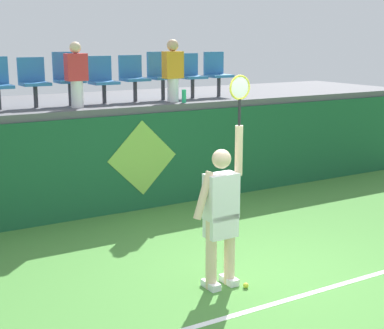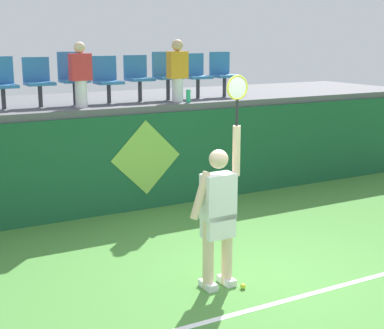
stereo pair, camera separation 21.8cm
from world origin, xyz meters
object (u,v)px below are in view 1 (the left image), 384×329
at_px(stadium_chair_7, 217,72).
at_px(stadium_chair_4, 133,76).
at_px(spectator_0, 173,69).
at_px(stadium_chair_1, 33,80).
at_px(stadium_chair_6, 191,73).
at_px(water_bottle, 184,96).
at_px(spectator_1, 76,74).
at_px(tennis_ball, 246,285).
at_px(stadium_chair_5, 161,73).
at_px(tennis_player, 221,211).
at_px(stadium_chair_2, 68,76).
at_px(stadium_chair_3, 102,78).

bearing_deg(stadium_chair_7, stadium_chair_4, -179.89).
distance_m(stadium_chair_7, spectator_0, 1.30).
bearing_deg(stadium_chair_1, stadium_chair_6, 0.03).
distance_m(water_bottle, spectator_1, 1.92).
bearing_deg(stadium_chair_6, tennis_ball, -112.80).
xyz_separation_m(tennis_ball, stadium_chair_5, (1.21, 4.39, 2.20)).
xyz_separation_m(stadium_chair_6, spectator_1, (-2.38, -0.41, 0.08)).
distance_m(spectator_0, spectator_1, 1.76).
height_order(stadium_chair_4, spectator_0, spectator_0).
xyz_separation_m(stadium_chair_4, stadium_chair_5, (0.56, 0.00, 0.02)).
height_order(tennis_ball, spectator_0, spectator_0).
bearing_deg(spectator_1, tennis_ball, -82.24).
height_order(stadium_chair_5, stadium_chair_7, stadium_chair_5).
height_order(tennis_player, stadium_chair_4, stadium_chair_4).
bearing_deg(spectator_1, stadium_chair_7, 7.81).
height_order(water_bottle, spectator_1, spectator_1).
relative_size(stadium_chair_1, stadium_chair_4, 0.99).
height_order(water_bottle, stadium_chair_2, stadium_chair_2).
bearing_deg(spectator_0, stadium_chair_6, 35.63).
bearing_deg(spectator_1, spectator_0, -1.43).
bearing_deg(stadium_chair_6, stadium_chair_1, -179.97).
bearing_deg(stadium_chair_6, spectator_1, -170.32).
bearing_deg(tennis_player, stadium_chair_6, 63.75).
bearing_deg(stadium_chair_7, water_bottle, -148.77).
height_order(tennis_player, water_bottle, tennis_player).
bearing_deg(stadium_chair_1, stadium_chair_4, -0.01).
relative_size(stadium_chair_6, spectator_0, 0.76).
bearing_deg(water_bottle, tennis_player, -113.54).
distance_m(stadium_chair_5, stadium_chair_6, 0.63).
bearing_deg(spectator_0, stadium_chair_2, 165.49).
bearing_deg(stadium_chair_4, stadium_chair_2, 179.71).
bearing_deg(tennis_ball, stadium_chair_2, 97.04).
bearing_deg(stadium_chair_4, stadium_chair_5, 0.47).
bearing_deg(stadium_chair_1, water_bottle, -15.60).
xyz_separation_m(stadium_chair_5, spectator_0, (0.00, -0.45, 0.09)).
bearing_deg(tennis_player, stadium_chair_4, 78.24).
distance_m(stadium_chair_4, spectator_0, 0.73).
distance_m(stadium_chair_5, stadium_chair_7, 1.22).
bearing_deg(tennis_player, stadium_chair_1, 102.35).
relative_size(stadium_chair_5, stadium_chair_7, 1.02).
xyz_separation_m(water_bottle, stadium_chair_2, (-1.85, 0.69, 0.38)).
xyz_separation_m(stadium_chair_3, stadium_chair_4, (0.59, -0.00, 0.02)).
height_order(stadium_chair_2, stadium_chair_7, stadium_chair_2).
relative_size(tennis_player, stadium_chair_5, 2.85).
bearing_deg(stadium_chair_1, stadium_chair_5, 0.10).
xyz_separation_m(stadium_chair_2, stadium_chair_5, (1.76, -0.00, -0.01)).
xyz_separation_m(tennis_player, spectator_0, (1.43, 3.72, 1.40)).
height_order(stadium_chair_6, stadium_chair_7, stadium_chair_7).
height_order(stadium_chair_2, stadium_chair_6, stadium_chair_2).
height_order(tennis_player, tennis_ball, tennis_player).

